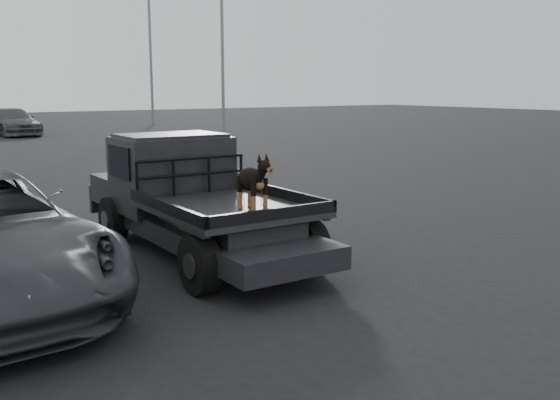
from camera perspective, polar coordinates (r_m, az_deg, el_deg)
ground at (r=8.32m, az=-4.00°, el=-7.55°), size 120.00×120.00×0.00m
flatbed_ute at (r=9.64m, az=-7.45°, el=-2.29°), size 2.00×5.40×0.92m
ute_cab at (r=10.34m, az=-9.91°, el=3.56°), size 1.72×1.30×0.88m
headache_rack at (r=9.69m, az=-8.08°, el=2.17°), size 1.80×0.08×0.55m
dog at (r=8.31m, az=-2.56°, el=1.58°), size 0.32×0.60×0.74m
distant_car_b at (r=36.24m, az=-23.23°, el=6.58°), size 2.33×5.00×1.41m
floodlight_far at (r=43.32m, az=-11.91°, el=17.11°), size 1.08×0.28×14.45m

